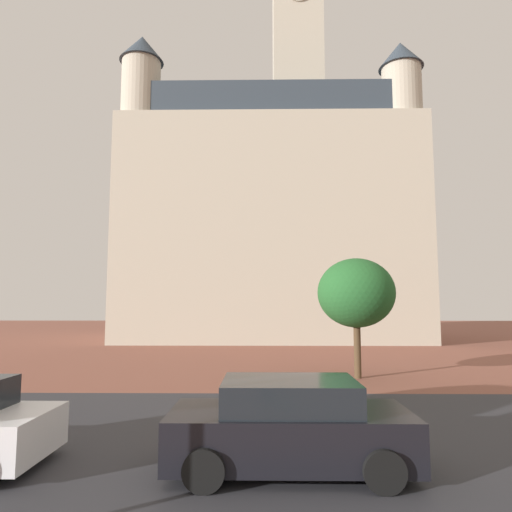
# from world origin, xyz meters

# --- Properties ---
(ground_plane) EXTENTS (120.00, 120.00, 0.00)m
(ground_plane) POSITION_xyz_m (0.00, 10.00, 0.00)
(ground_plane) COLOR brown
(street_asphalt_strip) EXTENTS (120.00, 8.86, 0.00)m
(street_asphalt_strip) POSITION_xyz_m (0.00, 8.13, 0.00)
(street_asphalt_strip) COLOR #2D2D33
(street_asphalt_strip) RESTS_ON ground_plane
(landmark_building) EXTENTS (22.21, 12.58, 35.32)m
(landmark_building) POSITION_xyz_m (1.17, 34.05, 10.00)
(landmark_building) COLOR #B2A893
(landmark_building) RESTS_ON ground_plane
(car_black) EXTENTS (4.02, 2.02, 1.49)m
(car_black) POSITION_xyz_m (0.80, 6.18, 0.72)
(car_black) COLOR black
(car_black) RESTS_ON ground_plane
(tree_curb_far) EXTENTS (2.91, 2.91, 4.47)m
(tree_curb_far) POSITION_xyz_m (3.89, 15.46, 3.15)
(tree_curb_far) COLOR #4C3823
(tree_curb_far) RESTS_ON ground_plane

